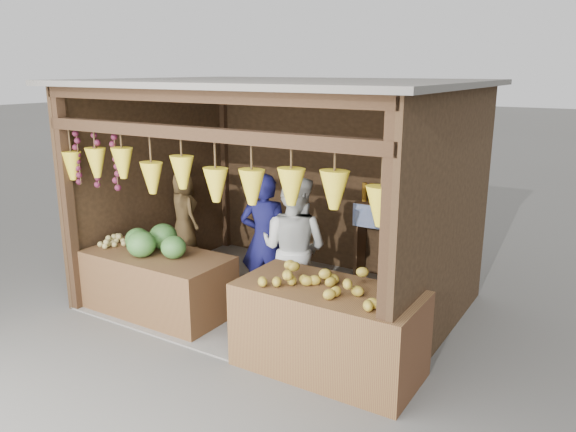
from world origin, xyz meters
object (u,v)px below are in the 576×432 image
object	(u,v)px
counter_left	(158,283)
vendor_seated	(184,212)
counter_right	(328,329)
woman_standing	(294,249)
man_standing	(265,241)

from	to	relation	value
counter_left	vendor_seated	xyz separation A→B (m)	(-0.63, 1.17, 0.51)
counter_right	vendor_seated	size ratio (longest dim) A/B	1.56
counter_right	vendor_seated	distance (m)	3.23
woman_standing	counter_right	bearing A→B (deg)	134.19
counter_left	woman_standing	world-z (taller)	woman_standing
counter_left	man_standing	distance (m)	1.34
counter_right	vendor_seated	xyz separation A→B (m)	(-2.93, 1.29, 0.46)
counter_right	vendor_seated	world-z (taller)	vendor_seated
counter_left	counter_right	xyz separation A→B (m)	(2.30, -0.11, 0.06)
man_standing	woman_standing	xyz separation A→B (m)	(0.49, -0.14, 0.02)
counter_left	counter_right	bearing A→B (deg)	-2.84
counter_left	woman_standing	size ratio (longest dim) A/B	1.03
counter_right	man_standing	world-z (taller)	man_standing
man_standing	counter_right	bearing A→B (deg)	125.70
counter_left	man_standing	world-z (taller)	man_standing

